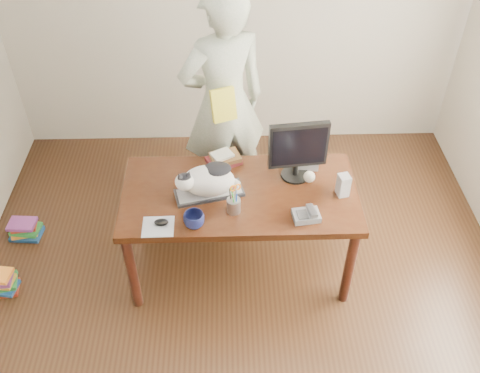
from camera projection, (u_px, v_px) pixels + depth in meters
name	position (u px, v px, depth m)	size (l,w,h in m)	color
room	(243.00, 186.00, 2.77)	(4.50, 4.50, 4.50)	black
desk	(239.00, 200.00, 3.77)	(1.60, 0.80, 0.75)	black
keyboard	(209.00, 193.00, 3.60)	(0.48, 0.27, 0.03)	black
cat	(207.00, 180.00, 3.51)	(0.44, 0.30, 0.25)	white
monitor	(298.00, 148.00, 3.56)	(0.40, 0.22, 0.45)	black
pen_cup	(234.00, 204.00, 3.44)	(0.12, 0.12, 0.23)	gray
mousepad	(158.00, 227.00, 3.38)	(0.20, 0.18, 0.00)	#B8BCC5
mouse	(161.00, 222.00, 3.38)	(0.09, 0.06, 0.04)	black
coffee_mug	(194.00, 220.00, 3.35)	(0.13, 0.13, 0.10)	black
phone	(307.00, 215.00, 3.42)	(0.18, 0.16, 0.08)	#5E5E63
speaker	(343.00, 185.00, 3.55)	(0.09, 0.09, 0.16)	#97979A
baseball	(309.00, 177.00, 3.68)	(0.08, 0.08, 0.08)	white
book_stack	(224.00, 159.00, 3.83)	(0.28, 0.25, 0.09)	#54161A
calculator	(305.00, 159.00, 3.84)	(0.16, 0.21, 0.07)	#5E5E63
person	(224.00, 104.00, 4.07)	(0.69, 0.45, 1.89)	silver
held_book	(223.00, 105.00, 3.87)	(0.20, 0.16, 0.25)	yellow
book_pile_a	(0.00, 283.00, 3.88)	(0.27, 0.22, 0.18)	#A22C17
book_pile_b	(25.00, 229.00, 4.30)	(0.26, 0.20, 0.15)	#17498D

